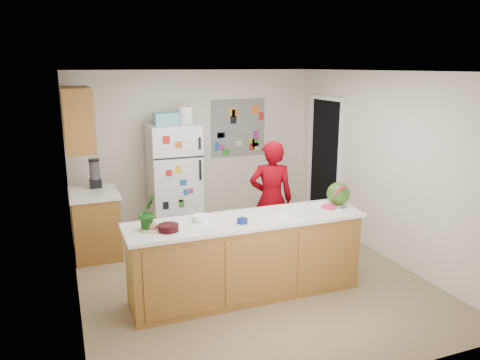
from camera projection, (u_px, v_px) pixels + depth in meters
name	position (u px, v px, depth m)	size (l,w,h in m)	color
floor	(246.00, 275.00, 5.91)	(4.00, 4.50, 0.02)	brown
wall_back	(195.00, 148.00, 7.65)	(4.00, 0.02, 2.50)	beige
wall_left	(69.00, 194.00, 4.90)	(0.02, 4.50, 2.50)	beige
wall_right	(384.00, 165.00, 6.31)	(0.02, 4.50, 2.50)	beige
ceiling	(247.00, 70.00, 5.31)	(4.00, 4.50, 0.02)	white
doorway	(326.00, 162.00, 7.67)	(0.03, 0.85, 2.04)	black
peninsula_base	(246.00, 259.00, 5.28)	(2.60, 0.62, 0.88)	brown
peninsula_top	(246.00, 220.00, 5.17)	(2.68, 0.70, 0.04)	silver
side_counter_base	(96.00, 225.00, 6.43)	(0.60, 0.80, 0.86)	brown
side_counter_top	(94.00, 193.00, 6.33)	(0.64, 0.84, 0.04)	silver
upper_cabinets	(77.00, 119.00, 5.99)	(0.35, 1.00, 0.80)	brown
refrigerator	(174.00, 179.00, 7.25)	(0.75, 0.70, 1.70)	silver
fridge_top_bin	(166.00, 119.00, 6.99)	(0.35, 0.28, 0.18)	#5999B2
photo_collage	(238.00, 128.00, 7.83)	(0.95, 0.01, 0.95)	slate
person	(271.00, 200.00, 6.29)	(0.59, 0.39, 1.61)	#620007
blender_appliance	(95.00, 174.00, 6.51)	(0.14, 0.14, 0.38)	black
cutting_board	(334.00, 206.00, 5.60)	(0.42, 0.32, 0.01)	silver
watermelon	(338.00, 194.00, 5.60)	(0.27, 0.27, 0.27)	#28611A
watermelon_slice	(329.00, 207.00, 5.51)	(0.18, 0.18, 0.02)	#DB2B59
cherry_bowl	(168.00, 228.00, 4.76)	(0.21, 0.21, 0.07)	black
white_bowl	(201.00, 218.00, 5.08)	(0.19, 0.19, 0.06)	white
cobalt_bowl	(242.00, 221.00, 5.01)	(0.12, 0.12, 0.05)	navy
plate	(152.00, 229.00, 4.81)	(0.27, 0.27, 0.02)	#C2AF98
paper_towel	(283.00, 216.00, 5.23)	(0.19, 0.17, 0.02)	silver
keys	(344.00, 208.00, 5.51)	(0.10, 0.04, 0.01)	slate
potted_plant	(148.00, 212.00, 4.79)	(0.20, 0.16, 0.37)	#16410C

